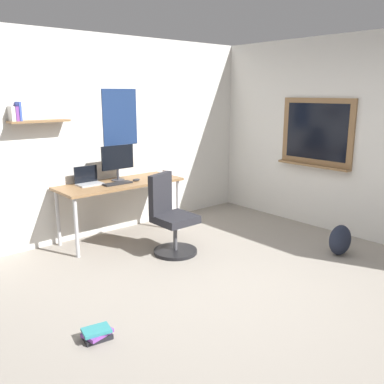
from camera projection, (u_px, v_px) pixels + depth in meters
name	position (u px, v px, depth m)	size (l,w,h in m)	color
ground_plane	(232.00, 293.00, 3.97)	(5.20, 5.20, 0.00)	gray
wall_back	(99.00, 137.00, 5.47)	(5.00, 0.30, 2.60)	silver
wall_right	(367.00, 139.00, 5.24)	(0.22, 5.00, 2.60)	silver
desk	(120.00, 188.00, 5.35)	(1.62, 0.63, 0.75)	olive
office_chair	(171.00, 220.00, 4.91)	(0.53, 0.55, 0.95)	black
laptop	(88.00, 180.00, 5.20)	(0.31, 0.21, 0.23)	#ADAFB5
monitor_primary	(118.00, 160.00, 5.37)	(0.46, 0.17, 0.46)	#38383D
keyboard	(118.00, 183.00, 5.22)	(0.37, 0.13, 0.02)	black
computer_mouse	(136.00, 180.00, 5.40)	(0.10, 0.06, 0.03)	#262628
coffee_mug	(165.00, 172.00, 5.75)	(0.08, 0.08, 0.09)	silver
backpack	(340.00, 240.00, 4.88)	(0.32, 0.22, 0.36)	#1E2333
book_stack_on_floor	(97.00, 334.00, 3.23)	(0.24, 0.19, 0.09)	black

